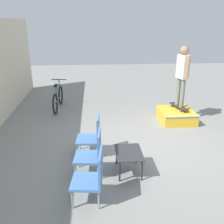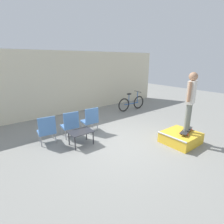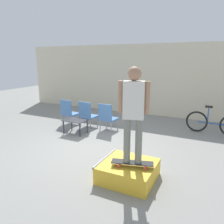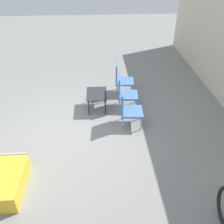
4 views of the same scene
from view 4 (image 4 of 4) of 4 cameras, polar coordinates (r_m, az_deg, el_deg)
The scene contains 5 objects.
ground_plane at distance 6.02m, azimuth -10.78°, elevation -4.85°, with size 24.00×24.00×0.00m, color gray.
coffee_table at distance 6.63m, azimuth -3.52°, elevation 3.80°, with size 0.73×0.53×0.46m.
patio_chair_left at distance 7.33m, azimuth 2.13°, elevation 7.82°, with size 0.57×0.57×0.94m.
patio_chair_center at distance 6.63m, azimuth 2.80°, elevation 4.77°, with size 0.57×0.57×0.94m.
patio_chair_right at distance 5.94m, azimuth 3.62°, elevation 1.02°, with size 0.56×0.56×0.94m.
Camera 4 is at (4.67, 0.82, 3.71)m, focal length 40.00 mm.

